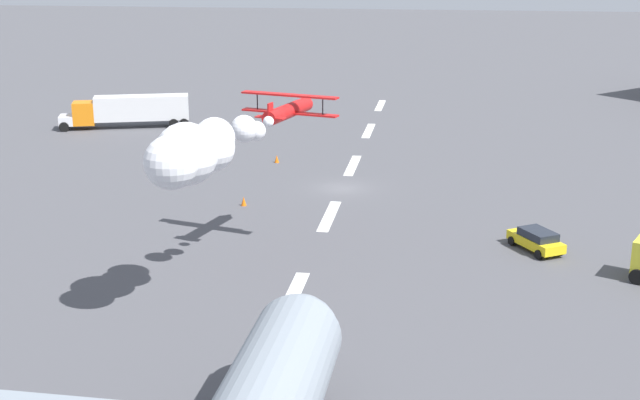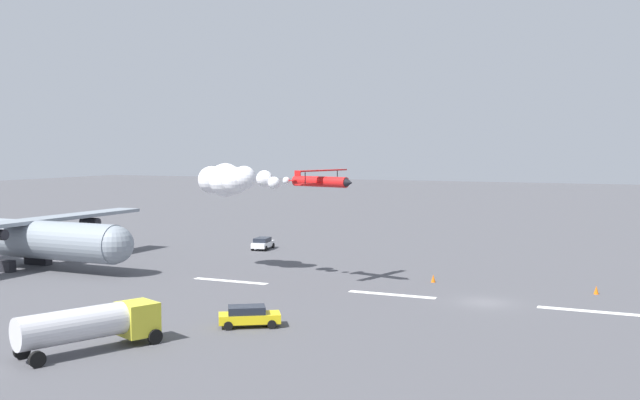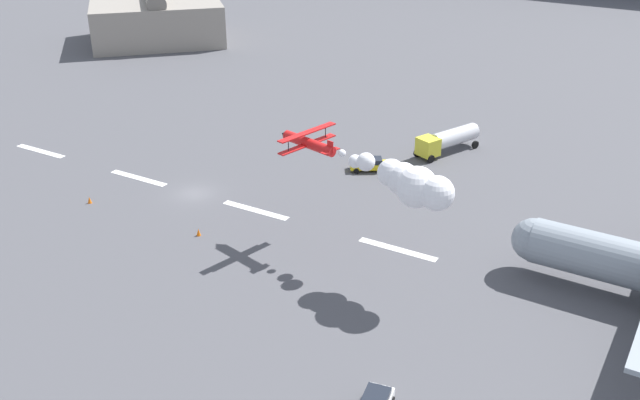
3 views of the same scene
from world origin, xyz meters
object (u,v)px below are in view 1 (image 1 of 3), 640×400
(stunt_biplane_red, at_px, (203,147))
(airport_staff_sedan, at_px, (536,239))
(traffic_cone_near, at_px, (277,159))
(semi_truck_orange, at_px, (129,109))
(traffic_cone_far, at_px, (244,201))

(stunt_biplane_red, height_order, airport_staff_sedan, stunt_biplane_red)
(stunt_biplane_red, relative_size, traffic_cone_near, 25.80)
(stunt_biplane_red, distance_m, semi_truck_orange, 54.97)
(stunt_biplane_red, relative_size, traffic_cone_far, 25.80)
(semi_truck_orange, distance_m, traffic_cone_near, 24.81)
(traffic_cone_near, bearing_deg, semi_truck_orange, -124.89)
(airport_staff_sedan, xyz_separation_m, traffic_cone_near, (-22.28, -22.91, -0.44))
(stunt_biplane_red, xyz_separation_m, traffic_cone_far, (-20.36, -2.74, -9.27))
(airport_staff_sedan, relative_size, traffic_cone_near, 6.29)
(stunt_biplane_red, distance_m, traffic_cone_near, 36.43)
(stunt_biplane_red, height_order, traffic_cone_near, stunt_biplane_red)
(stunt_biplane_red, relative_size, airport_staff_sedan, 4.10)
(semi_truck_orange, relative_size, traffic_cone_far, 19.82)
(stunt_biplane_red, height_order, traffic_cone_far, stunt_biplane_red)
(airport_staff_sedan, bearing_deg, traffic_cone_near, -134.21)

